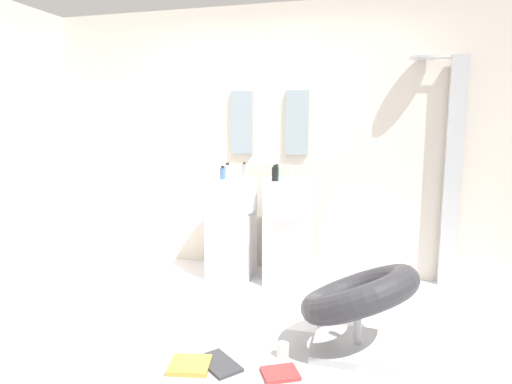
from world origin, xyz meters
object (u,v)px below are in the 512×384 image
soap_bottle_grey (244,171)px  soap_bottle_blue (223,173)px  pedestal_sink_left (231,223)px  coffee_mug (283,350)px  soap_bottle_green (277,173)px  magazine_charcoal (219,364)px  soap_bottle_black (275,174)px  shower_column (451,168)px  magazine_red (280,373)px  soap_bottle_white (228,172)px  pedestal_sink_right (289,226)px  magazine_ochre (190,365)px  lounge_chair (358,301)px

soap_bottle_grey → soap_bottle_blue: size_ratio=1.21×
pedestal_sink_left → coffee_mug: (0.79, -1.36, -0.48)m
soap_bottle_grey → soap_bottle_green: size_ratio=1.05×
magazine_charcoal → soap_bottle_black: size_ratio=2.06×
shower_column → soap_bottle_grey: size_ratio=13.53×
magazine_red → soap_bottle_grey: soap_bottle_grey is taller
pedestal_sink_left → soap_bottle_blue: bearing=-98.6°
soap_bottle_blue → soap_bottle_white: bearing=36.1°
pedestal_sink_left → magazine_red: size_ratio=5.13×
pedestal_sink_left → soap_bottle_grey: (0.14, -0.04, 0.50)m
pedestal_sink_right → magazine_red: 1.68m
magazine_red → soap_bottle_grey: (-0.68, 1.54, 1.02)m
soap_bottle_grey → soap_bottle_black: soap_bottle_grey is taller
coffee_mug → soap_bottle_blue: 1.74m
shower_column → soap_bottle_blue: shower_column is taller
pedestal_sink_right → soap_bottle_blue: size_ratio=8.55×
coffee_mug → soap_bottle_white: bearing=122.3°
pedestal_sink_right → magazine_ochre: (-0.29, -1.64, -0.51)m
magazine_red → magazine_ochre: bearing=158.4°
lounge_chair → soap_bottle_blue: 1.75m
coffee_mug → soap_bottle_black: soap_bottle_black is taller
soap_bottle_black → soap_bottle_green: (0.00, 0.05, 0.00)m
magazine_ochre → magazine_red: bearing=-5.0°
pedestal_sink_left → soap_bottle_green: 0.69m
shower_column → soap_bottle_blue: bearing=-166.9°
lounge_chair → magazine_red: 0.67m
soap_bottle_grey → soap_bottle_blue: (-0.17, -0.12, -0.01)m
magazine_red → soap_bottle_blue: size_ratio=1.67×
pedestal_sink_right → soap_bottle_green: 0.52m
magazine_ochre → soap_bottle_black: size_ratio=1.69×
magazine_red → soap_bottle_grey: size_ratio=1.37×
pedestal_sink_right → coffee_mug: 1.46m
soap_bottle_black → soap_bottle_grey: bearing=162.3°
soap_bottle_white → soap_bottle_blue: size_ratio=1.21×
magazine_red → pedestal_sink_left: bearing=89.5°
soap_bottle_white → soap_bottle_blue: 0.05m
soap_bottle_black → pedestal_sink_right: bearing=53.8°
coffee_mug → soap_bottle_blue: (-0.81, 1.20, 0.97)m
magazine_charcoal → magazine_red: (0.38, -0.01, 0.00)m
pedestal_sink_right → magazine_ochre: bearing=-99.9°
magazine_charcoal → magazine_red: magazine_red is taller
coffee_mug → soap_bottle_blue: soap_bottle_blue is taller
pedestal_sink_right → soap_bottle_grey: (-0.41, -0.04, 0.50)m
pedestal_sink_left → magazine_red: (0.82, -1.57, -0.51)m
magazine_red → coffee_mug: coffee_mug is taller
lounge_chair → soap_bottle_grey: (-1.10, 1.13, 0.69)m
magazine_charcoal → soap_bottle_blue: bearing=147.9°
shower_column → pedestal_sink_left: bearing=-171.4°
magazine_ochre → soap_bottle_green: size_ratio=1.68×
magazine_ochre → soap_bottle_grey: soap_bottle_grey is taller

